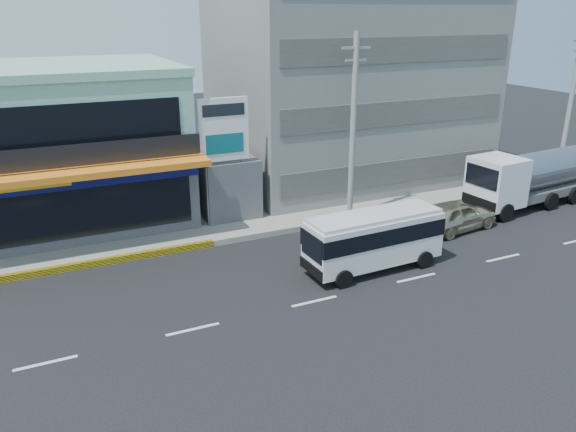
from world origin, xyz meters
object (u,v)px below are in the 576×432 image
(sedan, at_px, (456,215))
(tanker_truck, at_px, (527,178))
(satellite_dish, at_px, (223,154))
(utility_pole_far, at_px, (570,107))
(concrete_building, at_px, (347,74))
(shop_building, at_px, (62,149))
(billboard, at_px, (224,137))
(utility_pole_near, at_px, (353,128))
(minibus, at_px, (374,236))

(sedan, distance_m, tanker_truck, 6.39)
(satellite_dish, height_order, utility_pole_far, utility_pole_far)
(concrete_building, height_order, tanker_truck, concrete_building)
(shop_building, distance_m, billboard, 8.92)
(tanker_truck, bearing_deg, utility_pole_near, 167.61)
(utility_pole_far, bearing_deg, utility_pole_near, 180.00)
(satellite_dish, xyz_separation_m, minibus, (3.76, -9.38, -2.00))
(billboard, distance_m, tanker_truck, 17.79)
(satellite_dish, xyz_separation_m, sedan, (10.33, -7.21, -2.76))
(satellite_dish, relative_size, utility_pole_near, 0.15)
(utility_pole_near, distance_m, sedan, 7.11)
(billboard, bearing_deg, minibus, -60.68)
(shop_building, relative_size, utility_pole_far, 1.24)
(shop_building, relative_size, utility_pole_near, 1.24)
(shop_building, bearing_deg, tanker_truck, -19.86)
(minibus, height_order, tanker_truck, tanker_truck)
(concrete_building, relative_size, billboard, 2.32)
(billboard, distance_m, utility_pole_far, 22.57)
(sedan, bearing_deg, tanker_truck, -85.60)
(concrete_building, height_order, minibus, concrete_building)
(concrete_building, distance_m, minibus, 15.73)
(satellite_dish, height_order, tanker_truck, satellite_dish)
(utility_pole_far, distance_m, sedan, 12.96)
(satellite_dish, xyz_separation_m, utility_pole_near, (6.00, -3.60, 1.57))
(billboard, distance_m, utility_pole_near, 6.75)
(satellite_dish, relative_size, tanker_truck, 0.18)
(shop_building, xyz_separation_m, tanker_truck, (24.52, -8.86, -2.23))
(shop_building, bearing_deg, utility_pole_far, -12.31)
(concrete_building, xyz_separation_m, sedan, (0.33, -11.21, -6.18))
(utility_pole_near, height_order, tanker_truck, utility_pole_near)
(concrete_building, distance_m, satellite_dish, 11.30)
(sedan, xyz_separation_m, tanker_truck, (6.19, 1.29, 0.95))
(satellite_dish, relative_size, minibus, 0.24)
(billboard, xyz_separation_m, utility_pole_near, (6.50, -1.80, 0.22))
(utility_pole_far, height_order, tanker_truck, utility_pole_far)
(utility_pole_near, relative_size, minibus, 1.57)
(utility_pole_near, bearing_deg, billboard, 164.52)
(satellite_dish, distance_m, utility_pole_near, 7.17)
(minibus, relative_size, sedan, 1.33)
(tanker_truck, bearing_deg, concrete_building, 123.33)
(minibus, xyz_separation_m, sedan, (6.57, 2.18, -0.76))
(satellite_dish, bearing_deg, minibus, -68.17)
(tanker_truck, bearing_deg, utility_pole_far, 22.86)
(billboard, height_order, sedan, billboard)
(shop_building, xyz_separation_m, sedan, (18.33, -10.15, -3.18))
(utility_pole_near, distance_m, minibus, 7.16)
(utility_pole_near, height_order, sedan, utility_pole_near)
(shop_building, xyz_separation_m, satellite_dish, (8.00, -2.95, -0.42))
(satellite_dish, bearing_deg, sedan, -34.89)
(utility_pole_near, relative_size, sedan, 2.08)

